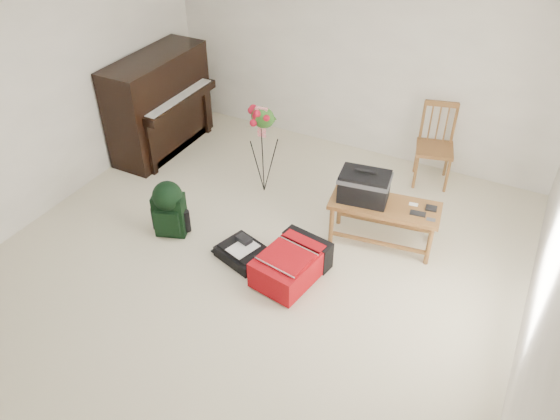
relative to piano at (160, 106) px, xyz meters
The scene contains 12 objects.
floor 2.77m from the piano, 36.20° to the right, with size 5.00×5.50×0.01m, color beige.
ceiling 3.31m from the piano, 36.20° to the right, with size 5.00×5.50×0.01m, color white.
wall_back 2.55m from the piano, 27.74° to the left, with size 5.00×0.04×2.50m, color white.
wall_left 1.76m from the piano, 101.09° to the right, with size 0.04×5.50×2.50m, color white.
wall_right 4.99m from the piano, 18.85° to the right, with size 0.04×5.50×2.50m, color white.
piano is the anchor object (origin of this frame).
bench 3.10m from the piano, 10.44° to the right, with size 1.15×0.59×0.84m.
dining_chair 3.45m from the piano, 13.95° to the left, with size 0.51×0.51×0.97m.
red_suitcase 3.00m from the piano, 28.60° to the right, with size 0.60×0.80×0.31m.
black_duffel 2.56m from the piano, 35.02° to the right, with size 0.58×0.51×0.20m.
green_backpack 1.88m from the piano, 50.96° to the right, with size 0.37×0.34×0.64m.
flower_stand 1.69m from the piano, ahead, with size 0.38×0.38×1.12m.
Camera 1 is at (2.10, -3.34, 3.71)m, focal length 35.00 mm.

